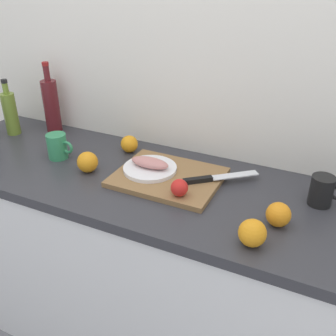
% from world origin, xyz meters
% --- Properties ---
extents(back_wall, '(3.20, 0.05, 2.50)m').
position_xyz_m(back_wall, '(0.00, 0.33, 1.25)').
color(back_wall, white).
rests_on(back_wall, ground_plane).
extents(kitchen_counter, '(2.00, 0.60, 0.90)m').
position_xyz_m(kitchen_counter, '(0.00, 0.00, 0.45)').
color(kitchen_counter, white).
rests_on(kitchen_counter, ground_plane).
extents(cutting_board, '(0.39, 0.31, 0.02)m').
position_xyz_m(cutting_board, '(0.04, 0.03, 0.91)').
color(cutting_board, olive).
rests_on(cutting_board, kitchen_counter).
extents(white_plate, '(0.21, 0.21, 0.01)m').
position_xyz_m(white_plate, '(-0.03, 0.04, 0.93)').
color(white_plate, white).
rests_on(white_plate, cutting_board).
extents(fish_fillet, '(0.16, 0.07, 0.04)m').
position_xyz_m(fish_fillet, '(-0.03, 0.04, 0.95)').
color(fish_fillet, tan).
rests_on(fish_fillet, white_plate).
extents(chef_knife, '(0.24, 0.21, 0.02)m').
position_xyz_m(chef_knife, '(0.21, 0.07, 0.93)').
color(chef_knife, silver).
rests_on(chef_knife, cutting_board).
extents(tomato_0, '(0.06, 0.06, 0.06)m').
position_xyz_m(tomato_0, '(0.14, -0.08, 0.95)').
color(tomato_0, red).
rests_on(tomato_0, cutting_board).
extents(olive_oil_bottle, '(0.06, 0.06, 0.26)m').
position_xyz_m(olive_oil_bottle, '(-0.82, 0.11, 1.01)').
color(olive_oil_bottle, olive).
rests_on(olive_oil_bottle, kitchen_counter).
extents(wine_bottle, '(0.07, 0.07, 0.33)m').
position_xyz_m(wine_bottle, '(-0.67, 0.23, 1.03)').
color(wine_bottle, '#59191E').
rests_on(wine_bottle, kitchen_counter).
extents(coffee_mug_0, '(0.12, 0.08, 0.11)m').
position_xyz_m(coffee_mug_0, '(0.59, 0.11, 0.95)').
color(coffee_mug_0, black).
rests_on(coffee_mug_0, kitchen_counter).
extents(coffee_mug_1, '(0.12, 0.08, 0.11)m').
position_xyz_m(coffee_mug_1, '(-0.45, -0.00, 0.95)').
color(coffee_mug_1, '#338C59').
rests_on(coffee_mug_1, kitchen_counter).
extents(orange_0, '(0.08, 0.08, 0.08)m').
position_xyz_m(orange_0, '(0.43, -0.20, 0.94)').
color(orange_0, orange).
rests_on(orange_0, kitchen_counter).
extents(orange_1, '(0.08, 0.08, 0.08)m').
position_xyz_m(orange_1, '(0.48, -0.08, 0.94)').
color(orange_1, orange).
rests_on(orange_1, kitchen_counter).
extents(orange_2, '(0.08, 0.08, 0.08)m').
position_xyz_m(orange_2, '(-0.27, -0.04, 0.94)').
color(orange_2, orange).
rests_on(orange_2, kitchen_counter).
extents(orange_3, '(0.07, 0.07, 0.07)m').
position_xyz_m(orange_3, '(-0.21, 0.18, 0.94)').
color(orange_3, orange).
rests_on(orange_3, kitchen_counter).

